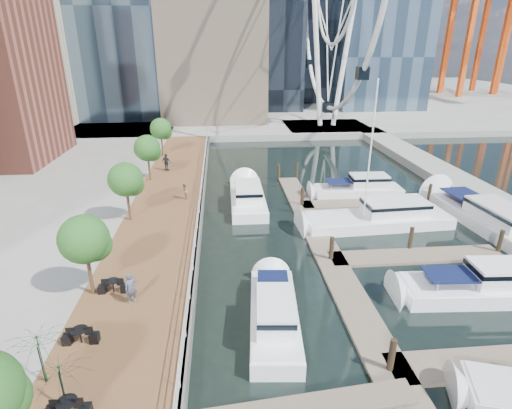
{
  "coord_description": "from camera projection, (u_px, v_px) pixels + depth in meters",
  "views": [
    {
      "loc": [
        -4.17,
        -15.24,
        13.57
      ],
      "look_at": [
        -1.8,
        11.32,
        3.0
      ],
      "focal_mm": 28.0,
      "sensor_mm": 36.0,
      "label": 1
    }
  ],
  "objects": [
    {
      "name": "ground",
      "position": [
        313.0,
        345.0,
        19.45
      ],
      "size": [
        520.0,
        520.0,
        0.0
      ],
      "primitive_type": "plane",
      "color": "black",
      "rests_on": "ground"
    },
    {
      "name": "boardwalk",
      "position": [
        164.0,
        219.0,
        32.41
      ],
      "size": [
        6.0,
        60.0,
        1.0
      ],
      "primitive_type": "cube",
      "color": "brown",
      "rests_on": "ground"
    },
    {
      "name": "seawall",
      "position": [
        201.0,
        218.0,
        32.66
      ],
      "size": [
        0.25,
        60.0,
        1.0
      ],
      "primitive_type": "cube",
      "color": "#595954",
      "rests_on": "ground"
    },
    {
      "name": "land_far",
      "position": [
        234.0,
        96.0,
        113.72
      ],
      "size": [
        200.0,
        114.0,
        1.0
      ],
      "primitive_type": "cube",
      "color": "gray",
      "rests_on": "ground"
    },
    {
      "name": "breakwater",
      "position": [
        467.0,
        189.0,
        39.45
      ],
      "size": [
        4.0,
        60.0,
        1.0
      ],
      "primitive_type": "cube",
      "color": "gray",
      "rests_on": "ground"
    },
    {
      "name": "pier",
      "position": [
        326.0,
        128.0,
        68.58
      ],
      "size": [
        14.0,
        12.0,
        1.0
      ],
      "primitive_type": "cube",
      "color": "gray",
      "rests_on": "ground"
    },
    {
      "name": "railing",
      "position": [
        199.0,
        206.0,
        32.28
      ],
      "size": [
        0.1,
        60.0,
        1.05
      ],
      "primitive_type": null,
      "color": "white",
      "rests_on": "boardwalk"
    },
    {
      "name": "floating_docks",
      "position": [
        390.0,
        239.0,
        29.17
      ],
      "size": [
        16.0,
        34.0,
        2.6
      ],
      "color": "#6D6051",
      "rests_on": "ground"
    },
    {
      "name": "port_cranes",
      "position": [
        487.0,
        21.0,
        106.27
      ],
      "size": [
        40.0,
        52.0,
        38.0
      ],
      "color": "#D84C14",
      "rests_on": "ground"
    },
    {
      "name": "street_trees",
      "position": [
        125.0,
        180.0,
        29.89
      ],
      "size": [
        2.6,
        42.6,
        4.6
      ],
      "color": "#3F2B1C",
      "rests_on": "ground"
    },
    {
      "name": "cafe_tables",
      "position": [
        75.0,
        368.0,
        16.24
      ],
      "size": [
        2.5,
        13.7,
        0.74
      ],
      "color": "black",
      "rests_on": "ground"
    },
    {
      "name": "yacht_foreground",
      "position": [
        481.0,
        297.0,
        23.26
      ],
      "size": [
        10.53,
        3.39,
        2.15
      ],
      "primitive_type": null,
      "rotation": [
        0.0,
        0.0,
        1.51
      ],
      "color": "white",
      "rests_on": "ground"
    },
    {
      "name": "pedestrian_near",
      "position": [
        131.0,
        288.0,
        20.73
      ],
      "size": [
        0.75,
        0.67,
        1.73
      ],
      "primitive_type": "imported",
      "rotation": [
        0.0,
        0.0,
        0.5
      ],
      "color": "#44475B",
      "rests_on": "boardwalk"
    },
    {
      "name": "pedestrian_mid",
      "position": [
        184.0,
        191.0,
        35.0
      ],
      "size": [
        0.61,
        0.76,
        1.48
      ],
      "primitive_type": "imported",
      "rotation": [
        0.0,
        0.0,
        -1.5
      ],
      "color": "#7D6557",
      "rests_on": "boardwalk"
    },
    {
      "name": "pedestrian_far",
      "position": [
        167.0,
        162.0,
        43.12
      ],
      "size": [
        1.19,
        0.91,
        1.87
      ],
      "primitive_type": "imported",
      "rotation": [
        0.0,
        0.0,
        2.66
      ],
      "color": "#2E323A",
      "rests_on": "boardwalk"
    },
    {
      "name": "moored_yachts",
      "position": [
        378.0,
        229.0,
        31.9
      ],
      "size": [
        22.97,
        31.75,
        11.5
      ],
      "color": "white",
      "rests_on": "ground"
    },
    {
      "name": "cafe_seating",
      "position": [
        42.0,
        402.0,
        13.77
      ],
      "size": [
        4.58,
        8.01,
        2.36
      ],
      "color": "#0E3315",
      "rests_on": "ground"
    }
  ]
}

